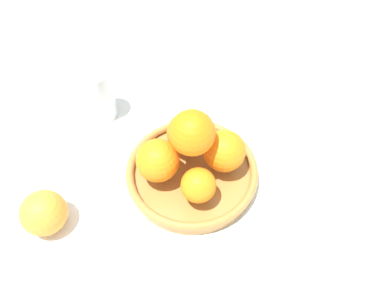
# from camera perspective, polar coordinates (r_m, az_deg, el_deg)

# --- Properties ---
(ground_plane) EXTENTS (4.00, 4.00, 0.00)m
(ground_plane) POSITION_cam_1_polar(r_m,az_deg,el_deg) (0.76, -0.00, -5.11)
(ground_plane) COLOR silver
(fruit_bowl) EXTENTS (0.26, 0.26, 0.04)m
(fruit_bowl) POSITION_cam_1_polar(r_m,az_deg,el_deg) (0.74, -0.00, -4.34)
(fruit_bowl) COLOR #A57238
(fruit_bowl) RESTS_ON ground_plane
(orange_pile) EXTENTS (0.19, 0.18, 0.15)m
(orange_pile) POSITION_cam_1_polar(r_m,az_deg,el_deg) (0.68, -0.08, -0.33)
(orange_pile) COLOR orange
(orange_pile) RESTS_ON fruit_bowl
(stray_orange) EXTENTS (0.08, 0.08, 0.08)m
(stray_orange) POSITION_cam_1_polar(r_m,az_deg,el_deg) (0.72, -21.64, -9.71)
(stray_orange) COLOR orange
(stray_orange) RESTS_ON ground_plane
(drinking_glass) EXTENTS (0.07, 0.07, 0.12)m
(drinking_glass) POSITION_cam_1_polar(r_m,az_deg,el_deg) (0.85, -14.24, 7.27)
(drinking_glass) COLOR silver
(drinking_glass) RESTS_ON ground_plane
(napkin_folded) EXTENTS (0.16, 0.16, 0.01)m
(napkin_folded) POSITION_cam_1_polar(r_m,az_deg,el_deg) (0.81, 18.19, -2.83)
(napkin_folded) COLOR beige
(napkin_folded) RESTS_ON ground_plane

